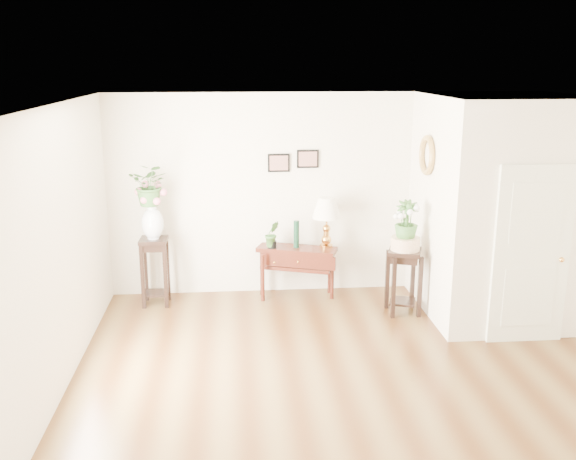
{
  "coord_description": "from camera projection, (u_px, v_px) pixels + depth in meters",
  "views": [
    {
      "loc": [
        -1.27,
        -5.96,
        3.2
      ],
      "look_at": [
        -0.65,
        1.3,
        1.27
      ],
      "focal_mm": 40.0,
      "sensor_mm": 36.0,
      "label": 1
    }
  ],
  "objects": [
    {
      "name": "console_table",
      "position": [
        297.0,
        272.0,
        8.9
      ],
      "size": [
        1.14,
        0.7,
        0.72
      ],
      "primitive_type": "cube",
      "rotation": [
        0.0,
        0.0,
        -0.34
      ],
      "color": "black",
      "rests_on": "floor"
    },
    {
      "name": "floor",
      "position": [
        361.0,
        379.0,
        6.66
      ],
      "size": [
        6.0,
        5.5,
        0.02
      ],
      "primitive_type": "cube",
      "color": "brown",
      "rests_on": "ground"
    },
    {
      "name": "partition",
      "position": [
        499.0,
        206.0,
        8.19
      ],
      "size": [
        1.8,
        1.95,
        2.8
      ],
      "primitive_type": "cube",
      "color": "white",
      "rests_on": "floor"
    },
    {
      "name": "narcissus",
      "position": [
        406.0,
        221.0,
        8.12
      ],
      "size": [
        0.31,
        0.31,
        0.52
      ],
      "primitive_type": "imported",
      "rotation": [
        0.0,
        0.0,
        -0.05
      ],
      "color": "#37672C",
      "rests_on": "ceramic_bowl"
    },
    {
      "name": "lily_arrangement",
      "position": [
        151.0,
        188.0,
        8.32
      ],
      "size": [
        0.6,
        0.56,
        0.56
      ],
      "primitive_type": "imported",
      "rotation": [
        0.0,
        0.0,
        -0.27
      ],
      "color": "#37672C",
      "rests_on": "porcelain_vase"
    },
    {
      "name": "wall_ornament",
      "position": [
        427.0,
        155.0,
        8.07
      ],
      "size": [
        0.07,
        0.51,
        0.51
      ],
      "primitive_type": "torus",
      "rotation": [
        0.0,
        1.57,
        0.0
      ],
      "color": "#A78443",
      "rests_on": "partition"
    },
    {
      "name": "wall_front",
      "position": [
        462.0,
        386.0,
        3.66
      ],
      "size": [
        6.0,
        0.02,
        2.8
      ],
      "primitive_type": "cube",
      "color": "white",
      "rests_on": "ground"
    },
    {
      "name": "potted_plant",
      "position": [
        272.0,
        235.0,
        8.73
      ],
      "size": [
        0.24,
        0.21,
        0.36
      ],
      "primitive_type": "imported",
      "rotation": [
        0.0,
        0.0,
        0.3
      ],
      "color": "#37672C",
      "rests_on": "console_table"
    },
    {
      "name": "plant_stand_b",
      "position": [
        403.0,
        281.0,
        8.32
      ],
      "size": [
        0.51,
        0.51,
        0.86
      ],
      "primitive_type": "cube",
      "rotation": [
        0.0,
        0.0,
        -0.33
      ],
      "color": "black",
      "rests_on": "floor"
    },
    {
      "name": "art_print_left",
      "position": [
        279.0,
        163.0,
        8.77
      ],
      "size": [
        0.3,
        0.02,
        0.25
      ],
      "primitive_type": "cube",
      "color": "black",
      "rests_on": "wall_back"
    },
    {
      "name": "plant_stand_a",
      "position": [
        155.0,
        271.0,
        8.61
      ],
      "size": [
        0.37,
        0.37,
        0.92
      ],
      "primitive_type": "cube",
      "rotation": [
        0.0,
        0.0,
        -0.02
      ],
      "color": "black",
      "rests_on": "floor"
    },
    {
      "name": "porcelain_vase",
      "position": [
        153.0,
        222.0,
        8.44
      ],
      "size": [
        0.34,
        0.34,
        0.5
      ],
      "primitive_type": null,
      "rotation": [
        0.0,
        0.0,
        0.21
      ],
      "color": "silver",
      "rests_on": "plant_stand_a"
    },
    {
      "name": "green_vase",
      "position": [
        296.0,
        235.0,
        8.77
      ],
      "size": [
        0.09,
        0.09,
        0.38
      ],
      "primitive_type": "cylinder",
      "rotation": [
        0.0,
        0.0,
        -0.25
      ],
      "color": "#11311F",
      "rests_on": "console_table"
    },
    {
      "name": "wall_back",
      "position": [
        325.0,
        194.0,
        8.96
      ],
      "size": [
        6.0,
        0.02,
        2.8
      ],
      "primitive_type": "cube",
      "color": "white",
      "rests_on": "ground"
    },
    {
      "name": "wall_left",
      "position": [
        52.0,
        258.0,
        6.06
      ],
      "size": [
        0.02,
        5.5,
        2.8
      ],
      "primitive_type": "cube",
      "color": "white",
      "rests_on": "ground"
    },
    {
      "name": "ceramic_bowl",
      "position": [
        405.0,
        244.0,
        8.19
      ],
      "size": [
        0.38,
        0.38,
        0.17
      ],
      "primitive_type": "cylinder",
      "rotation": [
        0.0,
        0.0,
        -0.02
      ],
      "color": "beige",
      "rests_on": "plant_stand_b"
    },
    {
      "name": "art_print_right",
      "position": [
        308.0,
        159.0,
        8.79
      ],
      "size": [
        0.3,
        0.02,
        0.25
      ],
      "primitive_type": "cube",
      "color": "black",
      "rests_on": "wall_back"
    },
    {
      "name": "table_lamp",
      "position": [
        327.0,
        222.0,
        8.75
      ],
      "size": [
        0.46,
        0.46,
        0.7
      ],
      "primitive_type": "cube",
      "rotation": [
        0.0,
        0.0,
        -0.17
      ],
      "color": "#C58A3C",
      "rests_on": "console_table"
    },
    {
      "name": "ceiling",
      "position": [
        369.0,
        105.0,
        5.95
      ],
      "size": [
        6.0,
        5.5,
        0.02
      ],
      "primitive_type": "cube",
      "color": "white",
      "rests_on": "ground"
    },
    {
      "name": "door",
      "position": [
        531.0,
        255.0,
        7.32
      ],
      "size": [
        0.9,
        0.05,
        2.1
      ],
      "primitive_type": "cube",
      "color": "silver",
      "rests_on": "floor"
    }
  ]
}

